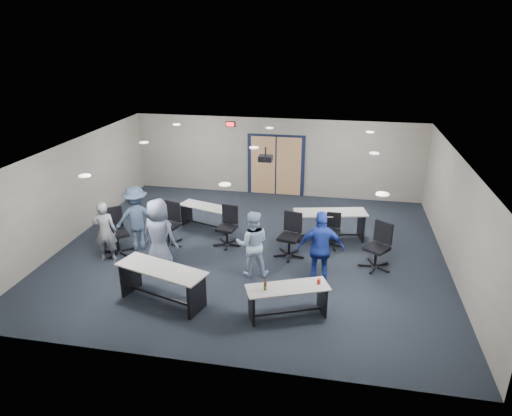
% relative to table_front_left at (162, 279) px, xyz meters
% --- Properties ---
extents(floor, '(10.00, 10.00, 0.00)m').
position_rel_table_front_left_xyz_m(floor, '(1.36, 2.78, -0.56)').
color(floor, black).
rests_on(floor, ground).
extents(back_wall, '(10.00, 0.04, 2.70)m').
position_rel_table_front_left_xyz_m(back_wall, '(1.36, 7.28, 0.79)').
color(back_wall, gray).
rests_on(back_wall, floor).
extents(front_wall, '(10.00, 0.04, 2.70)m').
position_rel_table_front_left_xyz_m(front_wall, '(1.36, -1.72, 0.79)').
color(front_wall, gray).
rests_on(front_wall, floor).
extents(left_wall, '(0.04, 9.00, 2.70)m').
position_rel_table_front_left_xyz_m(left_wall, '(-3.64, 2.78, 0.79)').
color(left_wall, gray).
rests_on(left_wall, floor).
extents(right_wall, '(0.04, 9.00, 2.70)m').
position_rel_table_front_left_xyz_m(right_wall, '(6.36, 2.78, 0.79)').
color(right_wall, gray).
rests_on(right_wall, floor).
extents(ceiling, '(10.00, 9.00, 0.04)m').
position_rel_table_front_left_xyz_m(ceiling, '(1.36, 2.78, 2.14)').
color(ceiling, white).
rests_on(ceiling, back_wall).
extents(double_door, '(2.00, 0.07, 2.20)m').
position_rel_table_front_left_xyz_m(double_door, '(1.36, 7.24, 0.49)').
color(double_door, black).
rests_on(double_door, back_wall).
extents(exit_sign, '(0.32, 0.07, 0.18)m').
position_rel_table_front_left_xyz_m(exit_sign, '(-0.24, 7.22, 1.89)').
color(exit_sign, black).
rests_on(exit_sign, back_wall).
extents(ceiling_projector, '(0.35, 0.32, 0.37)m').
position_rel_table_front_left_xyz_m(ceiling_projector, '(1.66, 3.27, 1.85)').
color(ceiling_projector, black).
rests_on(ceiling_projector, ceiling).
extents(ceiling_can_lights, '(6.24, 5.74, 0.02)m').
position_rel_table_front_left_xyz_m(ceiling_can_lights, '(1.36, 3.03, 2.11)').
color(ceiling_can_lights, white).
rests_on(ceiling_can_lights, ceiling).
extents(table_front_left, '(2.12, 1.23, 0.81)m').
position_rel_table_front_left_xyz_m(table_front_left, '(0.00, 0.00, 0.00)').
color(table_front_left, '#ADAAA3').
rests_on(table_front_left, floor).
extents(table_front_right, '(1.76, 1.15, 0.93)m').
position_rel_table_front_left_xyz_m(table_front_right, '(2.69, -0.03, -0.08)').
color(table_front_right, '#ADAAA3').
rests_on(table_front_right, floor).
extents(table_back_left, '(1.75, 1.03, 0.67)m').
position_rel_table_front_left_xyz_m(table_back_left, '(-0.19, 3.97, -0.10)').
color(table_back_left, '#ADAAA3').
rests_on(table_back_left, floor).
extents(table_back_right, '(2.08, 1.08, 0.81)m').
position_rel_table_front_left_xyz_m(table_back_right, '(3.39, 3.88, -0.01)').
color(table_back_right, '#ADAAA3').
rests_on(table_back_right, floor).
extents(chair_back_a, '(0.94, 0.94, 1.18)m').
position_rel_table_front_left_xyz_m(chair_back_a, '(-0.90, 2.67, 0.03)').
color(chair_back_a, black).
rests_on(chair_back_a, floor).
extents(chair_back_b, '(0.80, 0.80, 1.09)m').
position_rel_table_front_left_xyz_m(chair_back_b, '(0.68, 2.94, -0.01)').
color(chair_back_b, black).
rests_on(chair_back_b, floor).
extents(chair_back_c, '(0.88, 0.88, 1.15)m').
position_rel_table_front_left_xyz_m(chair_back_c, '(2.41, 2.61, 0.02)').
color(chair_back_c, black).
rests_on(chair_back_c, floor).
extents(chair_back_d, '(0.58, 0.58, 0.92)m').
position_rel_table_front_left_xyz_m(chair_back_d, '(3.49, 3.39, -0.10)').
color(chair_back_d, black).
rests_on(chair_back_d, floor).
extents(chair_loose_left, '(1.07, 1.07, 1.21)m').
position_rel_table_front_left_xyz_m(chair_loose_left, '(-2.01, 1.95, 0.05)').
color(chair_loose_left, black).
rests_on(chair_loose_left, floor).
extents(chair_loose_right, '(1.01, 1.01, 1.15)m').
position_rel_table_front_left_xyz_m(chair_loose_right, '(4.57, 2.39, 0.02)').
color(chair_loose_right, black).
rests_on(chair_loose_right, floor).
extents(person_gray, '(0.64, 0.49, 1.58)m').
position_rel_table_front_left_xyz_m(person_gray, '(-2.11, 1.56, 0.23)').
color(person_gray, gray).
rests_on(person_gray, floor).
extents(person_plaid, '(0.99, 0.74, 1.83)m').
position_rel_table_front_left_xyz_m(person_plaid, '(-0.57, 1.32, 0.36)').
color(person_plaid, slate).
rests_on(person_plaid, floor).
extents(person_lightblue, '(0.89, 0.75, 1.62)m').
position_rel_table_front_left_xyz_m(person_lightblue, '(1.66, 1.51, 0.25)').
color(person_lightblue, '#B6CEF1').
rests_on(person_lightblue, floor).
extents(person_navy, '(1.11, 0.60, 1.80)m').
position_rel_table_front_left_xyz_m(person_navy, '(3.26, 1.37, 0.34)').
color(person_navy, navy).
rests_on(person_navy, floor).
extents(person_back, '(1.30, 1.09, 1.75)m').
position_rel_table_front_left_xyz_m(person_back, '(-1.60, 2.32, 0.32)').
color(person_back, '#394C68').
rests_on(person_back, floor).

